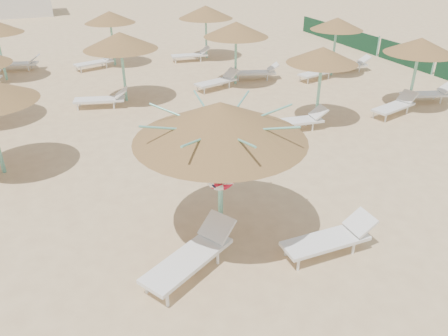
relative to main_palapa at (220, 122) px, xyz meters
name	(u,v)px	position (x,y,z in m)	size (l,w,h in m)	color
ground	(225,234)	(0.10, 0.01, -2.71)	(120.00, 120.00, 0.00)	#D4B381
main_palapa	(220,122)	(0.00, 0.00, 0.00)	(3.47, 3.47, 3.11)	#70C2A9
lounger_main_a	(193,255)	(-0.93, -0.86, -2.33)	(2.23, 1.68, 0.80)	white
lounger_main_b	(331,238)	(1.92, -1.39, -2.36)	(2.02, 0.63, 0.73)	white
palapa_field	(150,37)	(1.07, 10.53, -0.40)	(19.52, 13.75, 2.72)	#70C2A9
windbreak_fence	(406,56)	(14.10, 9.97, -2.21)	(0.08, 19.84, 1.10)	#18492C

